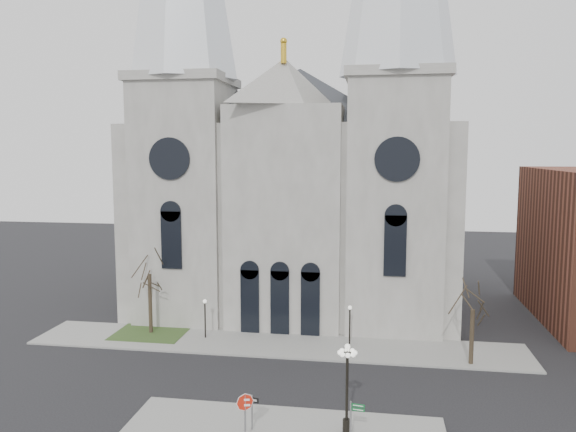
# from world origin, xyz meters

# --- Properties ---
(ground) EXTENTS (160.00, 160.00, 0.00)m
(ground) POSITION_xyz_m (0.00, 0.00, 0.00)
(ground) COLOR black
(ground) RESTS_ON ground
(sidewalk_far) EXTENTS (40.00, 6.00, 0.14)m
(sidewalk_far) POSITION_xyz_m (0.00, 11.00, 0.07)
(sidewalk_far) COLOR gray
(sidewalk_far) RESTS_ON ground
(grass_patch) EXTENTS (6.00, 5.00, 0.18)m
(grass_patch) POSITION_xyz_m (-11.00, 12.00, 0.09)
(grass_patch) COLOR #334D21
(grass_patch) RESTS_ON ground
(cathedral) EXTENTS (33.00, 26.66, 54.00)m
(cathedral) POSITION_xyz_m (0.00, 22.86, 18.48)
(cathedral) COLOR gray
(cathedral) RESTS_ON ground
(tree_left) EXTENTS (3.20, 3.20, 7.50)m
(tree_left) POSITION_xyz_m (-11.00, 12.00, 5.58)
(tree_left) COLOR #2C2318
(tree_left) RESTS_ON ground
(tree_right) EXTENTS (3.20, 3.20, 6.00)m
(tree_right) POSITION_xyz_m (15.00, 9.00, 4.47)
(tree_right) COLOR #2C2318
(tree_right) RESTS_ON ground
(ped_lamp_left) EXTENTS (0.32, 0.32, 3.26)m
(ped_lamp_left) POSITION_xyz_m (-6.00, 11.50, 2.33)
(ped_lamp_left) COLOR black
(ped_lamp_left) RESTS_ON sidewalk_far
(ped_lamp_right) EXTENTS (0.32, 0.32, 3.26)m
(ped_lamp_right) POSITION_xyz_m (6.00, 11.50, 2.33)
(ped_lamp_right) COLOR black
(ped_lamp_right) RESTS_ON sidewalk_far
(stop_sign) EXTENTS (0.97, 0.21, 2.72)m
(stop_sign) POSITION_xyz_m (1.18, -4.44, 2.06)
(stop_sign) COLOR slate
(stop_sign) RESTS_ON sidewalk_near
(globe_lamp) EXTENTS (1.21, 1.21, 5.11)m
(globe_lamp) POSITION_xyz_m (6.50, -2.64, 3.35)
(globe_lamp) COLOR black
(globe_lamp) RESTS_ON sidewalk_near
(one_way_sign) EXTENTS (0.85, 0.29, 2.00)m
(one_way_sign) POSITION_xyz_m (1.25, -3.07, 1.51)
(one_way_sign) COLOR slate
(one_way_sign) RESTS_ON sidewalk_near
(street_name_sign) EXTENTS (0.79, 0.18, 2.49)m
(street_name_sign) POSITION_xyz_m (6.87, -4.03, 1.59)
(street_name_sign) COLOR slate
(street_name_sign) RESTS_ON sidewalk_near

